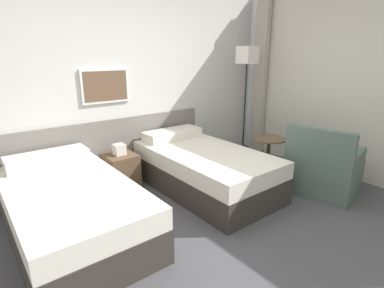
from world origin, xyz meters
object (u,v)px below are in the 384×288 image
Objects in this scene: bed_near_door at (71,209)px; floor_lamp at (247,64)px; armchair at (323,171)px; side_table at (268,151)px; bed_near_window at (204,169)px; nightstand at (121,170)px.

bed_near_door is 1.06× the size of floor_lamp.
armchair reaches higher than bed_near_door.
bed_near_window is at bearing 158.68° from side_table.
side_table is 0.74m from armchair.
nightstand is 0.33× the size of floor_lamp.
bed_near_door reaches higher than nightstand.
floor_lamp reaches higher than nightstand.
nightstand is at bearing 174.51° from floor_lamp.
bed_near_door is 2.63m from side_table.
armchair is (0.27, -0.68, -0.15)m from side_table.
bed_near_window is 1.90m from floor_lamp.
floor_lamp reaches higher than bed_near_door.
bed_near_door is at bearing 180.00° from bed_near_window.
floor_lamp is 2.00m from armchair.
side_table is (0.89, -0.35, 0.16)m from bed_near_window.
floor_lamp is (1.29, 0.49, 1.30)m from bed_near_window.
side_table is at bearing -30.97° from nightstand.
floor_lamp is 1.48m from side_table.
floor_lamp is 2.98× the size of side_table.
side_table is at bearing -7.57° from bed_near_door.
floor_lamp is (3.01, 0.49, 1.30)m from bed_near_door.
bed_near_door and bed_near_window have the same top height.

